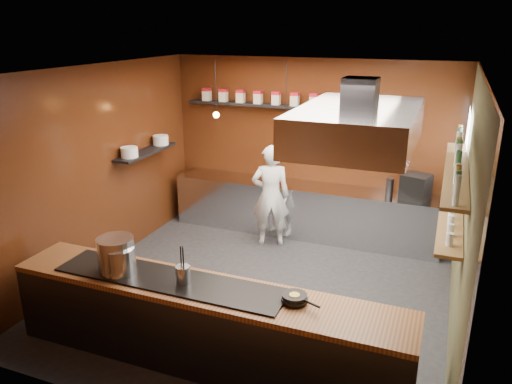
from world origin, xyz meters
The scene contains 26 objects.
floor centered at (0.00, 0.00, 0.00)m, with size 5.00×5.00×0.00m, color black.
back_wall centered at (0.00, 2.50, 1.50)m, with size 5.00×5.00×0.00m, color #361309.
left_wall centered at (-2.50, 0.00, 1.50)m, with size 5.00×5.00×0.00m, color #361309.
right_wall centered at (2.50, 0.00, 1.50)m, with size 5.00×5.00×0.00m, color #4A4729.
ceiling centered at (0.00, 0.00, 3.00)m, with size 5.00×5.00×0.00m, color silver.
window_pane centered at (2.45, 1.70, 1.90)m, with size 1.00×1.00×0.00m, color white.
prep_counter centered at (0.00, 2.17, 0.45)m, with size 4.60×0.65×0.90m, color silver.
pass_counter centered at (0.00, -1.60, 0.47)m, with size 4.40×0.72×0.94m.
tin_shelf centered at (-0.90, 2.36, 2.20)m, with size 2.60×0.26×0.04m, color black.
plate_shelf centered at (-2.34, 1.00, 1.55)m, with size 0.30×1.40×0.04m, color black.
bottle_shelf_upper centered at (2.34, 0.30, 1.92)m, with size 0.26×2.80×0.04m, color olive.
bottle_shelf_lower centered at (2.34, 0.30, 1.45)m, with size 0.26×2.80×0.04m, color olive.
extractor_hood centered at (1.30, -0.40, 2.51)m, with size 1.20×2.00×0.72m.
pendant_left centered at (-1.40, 1.70, 2.15)m, with size 0.10×0.10×0.95m.
pendant_right centered at (-0.20, 1.70, 2.15)m, with size 0.10×0.10×0.95m.
storage_tins centered at (-0.75, 2.36, 2.33)m, with size 2.43×0.13×0.22m.
plate_stacks centered at (-2.34, 1.00, 1.65)m, with size 0.26×1.16×0.16m.
bottles centered at (2.34, 0.30, 2.06)m, with size 0.06×2.66×0.24m.
wine_glasses centered at (2.34, 0.30, 1.53)m, with size 0.07×2.37×0.13m.
stockpot_large centered at (-1.01, -1.65, 1.14)m, with size 0.41×0.41×0.39m, color #BABDC2.
stockpot_small centered at (-0.94, -1.69, 1.09)m, with size 0.32×0.32×0.30m, color #B1B3B8.
utensil_crock centered at (-0.20, -1.63, 1.04)m, with size 0.15×0.15×0.20m, color #B4B7BC.
frying_pan centered at (0.99, -1.53, 0.97)m, with size 0.42×0.27×0.07m.
butter_jar centered at (0.99, -1.54, 0.97)m, with size 0.11×0.11×0.09m, color yellow.
espresso_machine centered at (1.82, 2.16, 1.10)m, with size 0.40×0.38×0.40m, color black.
chef centered at (-0.39, 1.58, 0.85)m, with size 0.62×0.41×1.71m, color silver.
Camera 1 is at (2.21, -5.68, 3.53)m, focal length 35.00 mm.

